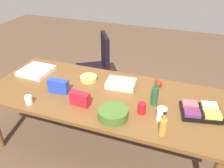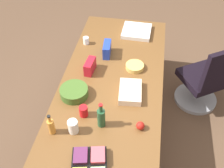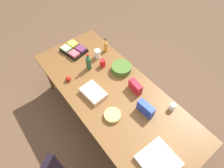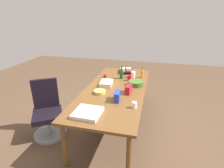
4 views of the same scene
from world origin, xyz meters
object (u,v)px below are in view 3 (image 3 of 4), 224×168
Objects in this scene: salad_bowl at (121,68)px; sheet_cake at (93,93)px; dressing_bottle at (106,46)px; chip_bag_blue at (146,109)px; conference_table at (113,95)px; pizza_box at (158,161)px; chip_bowl at (113,115)px; fruit_platter at (74,50)px; red_solo_cup at (103,63)px; mayo_jar at (98,54)px; paper_cup at (172,107)px; apple_red at (68,79)px; wine_bottle at (89,63)px; chip_bag_red at (135,86)px.

sheet_cake is at bearing -79.38° from salad_bowl.
dressing_bottle reaches higher than chip_bag_blue.
conference_table is 11.15× the size of dressing_bottle.
chip_bowl is (-0.70, -0.05, 0.00)m from pizza_box.
fruit_platter is 0.55m from red_solo_cup.
pizza_box is at bearing -13.71° from mayo_jar.
chip_bowl is (0.97, -0.63, -0.06)m from dressing_bottle.
pizza_box is 4.00× the size of paper_cup.
apple_red is at bearing -146.76° from conference_table.
conference_table is at bearing -30.41° from dressing_bottle.
mayo_jar reaches higher than red_solo_cup.
salad_bowl is at bearing 132.41° from chip_bowl.
paper_cup reaches higher than chip_bowl.
dressing_bottle reaches higher than paper_cup.
chip_bag_blue reaches higher than salad_bowl.
dressing_bottle reaches higher than conference_table.
fruit_platter is at bearing 179.34° from conference_table.
fruit_platter is 3.72× the size of red_solo_cup.
dressing_bottle is at bearing 110.30° from wine_bottle.
chip_bag_blue is 0.35m from chip_bag_red.
dressing_bottle is at bearing 162.49° from pizza_box.
pizza_box and chip_bowl have the same top height.
pizza_box is (1.67, -0.58, -0.06)m from dressing_bottle.
apple_red is 0.27× the size of wine_bottle.
wine_bottle is (0.15, -0.41, 0.02)m from dressing_bottle.
dressing_bottle is at bearing 149.59° from conference_table.
pizza_box is 1.51m from apple_red.
sheet_cake is at bearing -14.54° from fruit_platter.
conference_table is 7.96× the size of sheet_cake.
red_solo_cup is 1.13m from paper_cup.
salad_bowl is at bearing 23.38° from fruit_platter.
salad_bowl is at bearing 14.36° from mayo_jar.
mayo_jar is at bearing 33.31° from fruit_platter.
sheet_cake is 1.59× the size of chip_bowl.
chip_bag_blue reaches higher than chip_bowl.
paper_cup is (1.29, 0.19, -0.02)m from mayo_jar.
wine_bottle is at bearing 175.21° from pizza_box.
chip_bag_blue is (1.16, -0.28, -0.01)m from dressing_bottle.
pizza_box is at bearing -6.37° from wine_bottle.
red_solo_cup is at bearing 65.60° from wine_bottle.
pizza_box is at bearing -27.35° from chip_bag_red.
salad_bowl is (0.47, -0.07, -0.04)m from dressing_bottle.
salad_bowl is 0.78× the size of pizza_box.
dressing_bottle is 1.14× the size of chip_bag_red.
mayo_jar is at bearing 174.98° from chip_bag_blue.
pizza_box is at bearing -13.73° from red_solo_cup.
apple_red is at bearing -96.96° from red_solo_cup.
chip_bowl is (0.51, -0.55, -0.02)m from salad_bowl.
conference_table is at bearing -0.66° from fruit_platter.
wine_bottle is at bearing -133.10° from salad_bowl.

